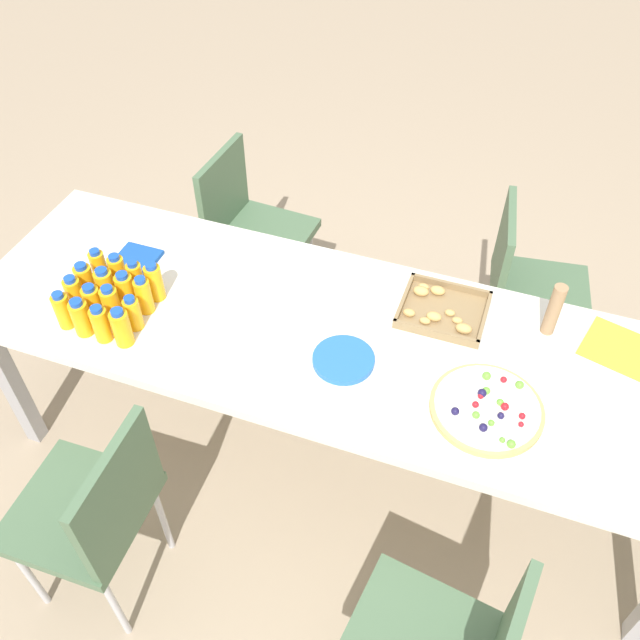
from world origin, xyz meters
The scene contains 27 objects.
ground_plane centered at (0.00, 0.00, 0.00)m, with size 12.00×12.00×0.00m, color tan.
party_table centered at (0.00, 0.00, 0.69)m, with size 2.54×0.80×0.75m.
chair_far_right centered at (0.58, 0.75, 0.50)m, with size 0.45×0.45×0.83m.
chair_near_left centered at (-0.51, -0.73, 0.50)m, with size 0.41×0.41×0.83m.
chair_far_left centered at (-0.64, 0.72, 0.50)m, with size 0.42×0.42×0.83m.
juice_bottle_0 centered at (-0.84, -0.27, 0.81)m, with size 0.05×0.05×0.14m.
juice_bottle_1 centered at (-0.77, -0.28, 0.81)m, with size 0.06×0.06×0.14m.
juice_bottle_2 centered at (-0.69, -0.28, 0.81)m, with size 0.06×0.06×0.14m.
juice_bottle_3 centered at (-0.62, -0.27, 0.82)m, with size 0.06×0.06×0.15m.
juice_bottle_4 centered at (-0.85, -0.20, 0.82)m, with size 0.06×0.06×0.15m.
juice_bottle_5 centered at (-0.77, -0.20, 0.81)m, with size 0.06×0.06×0.13m.
juice_bottle_6 centered at (-0.70, -0.20, 0.82)m, with size 0.06×0.06×0.15m.
juice_bottle_7 centered at (-0.62, -0.20, 0.81)m, with size 0.05×0.05×0.13m.
juice_bottle_8 centered at (-0.85, -0.12, 0.82)m, with size 0.06×0.06×0.14m.
juice_bottle_9 centered at (-0.77, -0.13, 0.82)m, with size 0.06×0.06×0.15m.
juice_bottle_10 centered at (-0.70, -0.12, 0.82)m, with size 0.06×0.06×0.14m.
juice_bottle_11 centered at (-0.63, -0.12, 0.82)m, with size 0.05×0.05×0.15m.
juice_bottle_12 centered at (-0.85, -0.05, 0.82)m, with size 0.05×0.05×0.15m.
juice_bottle_13 centered at (-0.77, -0.05, 0.82)m, with size 0.06×0.06×0.15m.
juice_bottle_14 centered at (-0.70, -0.05, 0.81)m, with size 0.05×0.05×0.14m.
juice_bottle_15 centered at (-0.63, -0.05, 0.82)m, with size 0.06×0.06×0.15m.
fruit_pizza centered at (0.54, -0.15, 0.76)m, with size 0.34×0.34×0.05m.
snack_tray centered at (0.32, 0.21, 0.76)m, with size 0.29×0.25×0.04m.
plate_stack centered at (0.08, -0.11, 0.76)m, with size 0.20×0.20×0.02m.
napkin_stack centered at (-0.79, 0.09, 0.76)m, with size 0.15×0.15×0.02m, color #194CA5.
cardboard_tube centered at (0.67, 0.25, 0.85)m, with size 0.04×0.04×0.20m, color #9E7A56.
paper_folder centered at (0.92, 0.24, 0.75)m, with size 0.26×0.20×0.01m, color yellow.
Camera 1 is at (0.48, -1.45, 2.38)m, focal length 37.98 mm.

